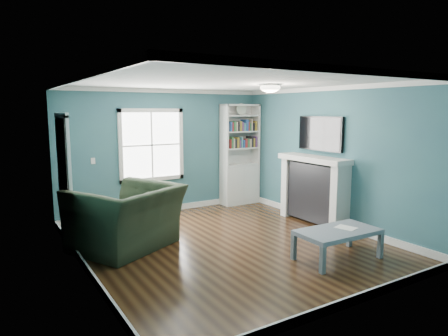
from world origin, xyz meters
TOP-DOWN VIEW (x-y plane):
  - floor at (0.00, 0.00)m, footprint 5.00×5.00m
  - room_walls at (0.00, 0.00)m, footprint 5.00×5.00m
  - trim at (0.00, 0.00)m, footprint 4.50×5.00m
  - window at (-0.30, 2.49)m, footprint 1.40×0.06m
  - bookshelf at (1.77, 2.30)m, footprint 0.90×0.35m
  - fireplace at (2.08, 0.20)m, footprint 0.44×1.58m
  - tv at (2.20, 0.20)m, footprint 0.06×1.10m
  - door at (-2.22, 1.40)m, footprint 0.12×0.98m
  - ceiling_fixture at (0.90, 0.10)m, footprint 0.38×0.38m
  - light_switch at (-1.50, 2.48)m, footprint 0.08×0.01m
  - recliner at (-1.45, 0.68)m, footprint 1.80×1.57m
  - coffee_table at (1.02, -1.39)m, footprint 1.23×0.70m
  - paper_sheet at (1.20, -1.38)m, footprint 0.29×0.34m

SIDE VIEW (x-z plane):
  - floor at x=0.00m, z-range 0.00..0.00m
  - coffee_table at x=1.02m, z-range 0.16..0.60m
  - paper_sheet at x=1.20m, z-range 0.44..0.44m
  - fireplace at x=2.08m, z-range -0.01..1.29m
  - recliner at x=-1.45m, z-range 0.00..1.32m
  - bookshelf at x=1.77m, z-range -0.23..2.08m
  - door at x=-2.22m, z-range -0.01..2.16m
  - light_switch at x=-1.50m, z-range 1.14..1.26m
  - trim at x=0.00m, z-range -0.06..2.54m
  - window at x=-0.30m, z-range 0.70..2.20m
  - room_walls at x=0.00m, z-range -0.92..4.08m
  - tv at x=2.20m, z-range 1.40..2.05m
  - ceiling_fixture at x=0.90m, z-range 2.47..2.63m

